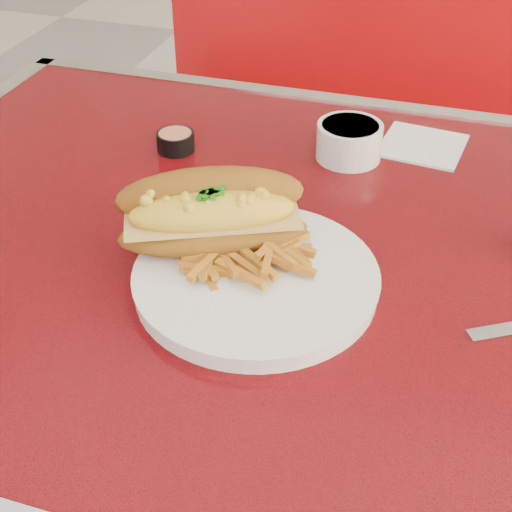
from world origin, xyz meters
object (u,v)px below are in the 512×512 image
(dinner_plate, at_px, (256,279))
(fork, at_px, (245,231))
(diner_table, at_px, (323,356))
(booth_bench_far, at_px, (392,222))
(sauce_cup_left, at_px, (176,141))
(mac_hoagie, at_px, (212,213))
(gravy_ramekin, at_px, (349,140))

(dinner_plate, xyz_separation_m, fork, (-0.03, 0.07, 0.01))
(diner_table, bearing_deg, booth_bench_far, 90.00)
(fork, bearing_deg, sauce_cup_left, 27.87)
(mac_hoagie, bearing_deg, dinner_plate, -56.56)
(dinner_plate, relative_size, sauce_cup_left, 5.15)
(gravy_ramekin, bearing_deg, dinner_plate, -96.90)
(mac_hoagie, height_order, fork, mac_hoagie)
(dinner_plate, xyz_separation_m, sauce_cup_left, (-0.19, 0.25, 0.00))
(diner_table, xyz_separation_m, fork, (-0.10, -0.01, 0.18))
(dinner_plate, distance_m, fork, 0.08)
(sauce_cup_left, bearing_deg, diner_table, -33.46)
(diner_table, height_order, booth_bench_far, booth_bench_far)
(diner_table, relative_size, dinner_plate, 4.45)
(fork, bearing_deg, booth_bench_far, -19.92)
(mac_hoagie, distance_m, sauce_cup_left, 0.26)
(diner_table, distance_m, booth_bench_far, 0.87)
(booth_bench_far, relative_size, mac_hoagie, 5.31)
(diner_table, distance_m, fork, 0.20)
(diner_table, xyz_separation_m, gravy_ramekin, (-0.03, 0.22, 0.19))
(booth_bench_far, xyz_separation_m, gravy_ramekin, (-0.03, -0.59, 0.51))
(dinner_plate, bearing_deg, mac_hoagie, 147.98)
(booth_bench_far, height_order, dinner_plate, booth_bench_far)
(dinner_plate, xyz_separation_m, mac_hoagie, (-0.06, 0.04, 0.05))
(fork, bearing_deg, dinner_plate, -166.93)
(mac_hoagie, bearing_deg, diner_table, -4.53)
(diner_table, height_order, dinner_plate, dinner_plate)
(dinner_plate, height_order, mac_hoagie, mac_hoagie)
(diner_table, bearing_deg, fork, -171.66)
(booth_bench_far, xyz_separation_m, sauce_cup_left, (-0.26, -0.64, 0.50))
(diner_table, height_order, fork, fork)
(dinner_plate, height_order, fork, same)
(dinner_plate, bearing_deg, fork, 116.31)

